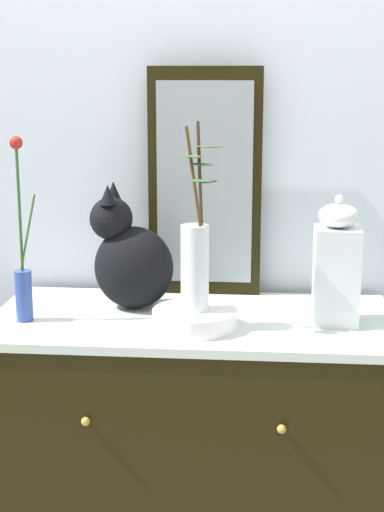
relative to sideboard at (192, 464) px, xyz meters
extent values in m
cube|color=silver|center=(0.00, 0.35, 0.83)|extent=(4.40, 0.08, 2.60)
cube|color=black|center=(0.00, 0.00, -0.01)|extent=(1.14, 0.54, 0.91)
cube|color=silver|center=(0.00, 0.00, 0.46)|extent=(1.16, 0.55, 0.02)
sphere|color=#B79338|center=(-0.26, -0.28, 0.26)|extent=(0.02, 0.02, 0.02)
sphere|color=#B79338|center=(0.26, -0.28, 0.26)|extent=(0.02, 0.02, 0.02)
cube|color=black|center=(0.02, 0.25, 0.82)|extent=(0.35, 0.03, 0.71)
cube|color=gray|center=(0.02, 0.24, 0.82)|extent=(0.29, 0.01, 0.62)
ellipsoid|color=black|center=(-0.18, 0.07, 0.59)|extent=(0.24, 0.19, 0.25)
sphere|color=black|center=(-0.24, 0.08, 0.74)|extent=(0.13, 0.13, 0.13)
cone|color=black|center=(-0.25, 0.04, 0.81)|extent=(0.05, 0.05, 0.06)
cone|color=black|center=(-0.24, 0.11, 0.81)|extent=(0.05, 0.05, 0.06)
cylinder|color=black|center=(0.02, 0.06, 0.48)|extent=(0.16, 0.04, 0.03)
cylinder|color=#304693|center=(-0.47, -0.08, 0.54)|extent=(0.05, 0.05, 0.15)
cylinder|color=#2C5325|center=(-0.47, -0.08, 0.78)|extent=(0.01, 0.01, 0.34)
sphere|color=maroon|center=(-0.47, -0.08, 0.97)|extent=(0.04, 0.04, 0.04)
cylinder|color=#315426|center=(-0.45, -0.08, 0.72)|extent=(0.05, 0.01, 0.21)
cylinder|color=white|center=(0.02, -0.10, 0.49)|extent=(0.24, 0.24, 0.05)
cylinder|color=silver|center=(0.02, -0.10, 0.64)|extent=(0.08, 0.08, 0.24)
cylinder|color=#4D3020|center=(0.03, -0.10, 0.85)|extent=(0.02, 0.05, 0.37)
ellipsoid|color=#24552A|center=(0.05, -0.11, 0.88)|extent=(0.07, 0.08, 0.01)
ellipsoid|color=#2C4A23|center=(0.04, -0.13, 0.92)|extent=(0.08, 0.07, 0.01)
ellipsoid|color=#354926|center=(0.06, -0.13, 0.97)|extent=(0.07, 0.04, 0.01)
cylinder|color=#53391A|center=(0.02, -0.11, 0.84)|extent=(0.06, 0.02, 0.36)
ellipsoid|color=#33542E|center=(0.04, -0.15, 0.88)|extent=(0.08, 0.05, 0.01)
ellipsoid|color=#33551E|center=(0.01, -0.13, 0.94)|extent=(0.08, 0.06, 0.01)
cube|color=silver|center=(0.40, -0.02, 0.60)|extent=(0.12, 0.12, 0.27)
ellipsoid|color=white|center=(0.40, -0.02, 0.77)|extent=(0.11, 0.11, 0.07)
sphere|color=white|center=(0.40, -0.02, 0.82)|extent=(0.02, 0.02, 0.02)
camera|label=1|loc=(0.19, -2.13, 1.15)|focal=54.60mm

